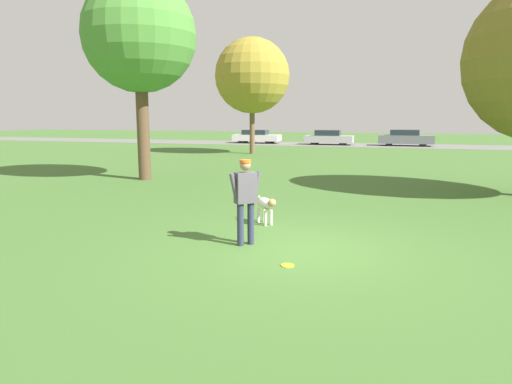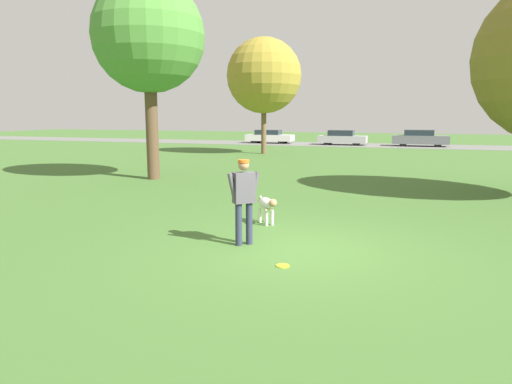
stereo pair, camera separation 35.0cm
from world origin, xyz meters
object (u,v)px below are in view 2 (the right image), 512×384
person (244,195)px  parked_car_white (269,136)px  tree_near_left (149,37)px  frisbee (283,266)px  parked_car_silver (342,138)px  parked_car_grey (420,138)px  dog (267,205)px  tree_far_left (264,76)px

person → parked_car_white: (-9.43, 31.78, -0.38)m
tree_near_left → frisbee: bearing=-48.0°
parked_car_silver → parked_car_grey: (6.29, 0.28, 0.04)m
frisbee → dog: bearing=112.8°
tree_near_left → dog: bearing=-41.5°
frisbee → tree_far_left: size_ratio=0.03×
dog → parked_car_grey: (3.60, 29.95, 0.21)m
person → tree_near_left: size_ratio=0.22×
person → parked_car_silver: bearing=51.5°
frisbee → tree_near_left: (-7.78, 8.63, 5.44)m
tree_near_left → tree_far_left: bearing=88.4°
person → tree_near_left: 11.08m
person → frisbee: bearing=-86.8°
frisbee → parked_car_white: 34.44m
frisbee → parked_car_white: bearing=107.8°
tree_near_left → parked_car_silver: (3.91, 23.83, -4.82)m
parked_car_grey → tree_far_left: bearing=-131.9°
dog → frisbee: bearing=-20.6°
parked_car_white → tree_near_left: bearing=-84.7°
parked_car_white → person: bearing=-74.6°
parked_car_white → dog: bearing=-73.9°
parked_car_white → parked_car_grey: parked_car_grey is taller
frisbee → parked_car_silver: parked_car_silver is taller
tree_near_left → parked_car_grey: 26.61m
tree_far_left → dog: bearing=-71.7°
frisbee → parked_car_silver: (-3.86, 32.45, 0.61)m
tree_far_left → tree_near_left: 13.04m
person → parked_car_silver: (-2.79, 31.44, -0.37)m
tree_far_left → parked_car_silver: tree_far_left is taller
person → dog: person is taller
frisbee → parked_car_grey: size_ratio=0.05×
dog → tree_near_left: bearing=-175.0°
parked_car_grey → parked_car_silver: bearing=-177.8°
dog → parked_car_silver: parked_car_silver is taller
parked_car_silver → parked_car_grey: 6.30m
tree_far_left → parked_car_white: size_ratio=1.74×
parked_car_white → frisbee: bearing=-73.4°
frisbee → parked_car_grey: 32.83m
tree_far_left → parked_car_grey: tree_far_left is taller
frisbee → parked_car_white: size_ratio=0.05×
person → tree_near_left: bearing=87.7°
parked_car_white → parked_car_grey: bearing=-1.4°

